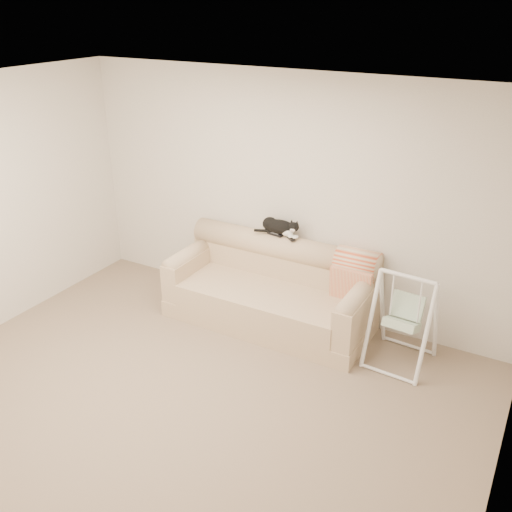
{
  "coord_description": "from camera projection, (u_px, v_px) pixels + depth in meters",
  "views": [
    {
      "loc": [
        2.5,
        -3.2,
        3.25
      ],
      "look_at": [
        -0.0,
        1.27,
        0.9
      ],
      "focal_mm": 40.0,
      "sensor_mm": 36.0,
      "label": 1
    }
  ],
  "objects": [
    {
      "name": "tuxedo_cat",
      "position": [
        280.0,
        227.0,
        6.09
      ],
      "size": [
        0.51,
        0.21,
        0.2
      ],
      "color": "black",
      "rests_on": "sofa"
    },
    {
      "name": "room_shell",
      "position": [
        175.0,
        242.0,
        4.37
      ],
      "size": [
        5.04,
        4.04,
        2.6
      ],
      "color": "beige",
      "rests_on": "ground"
    },
    {
      "name": "ground_plane",
      "position": [
        186.0,
        401.0,
        5.01
      ],
      "size": [
        5.0,
        5.0,
        0.0
      ],
      "primitive_type": "plane",
      "color": "#7D6953",
      "rests_on": "ground"
    },
    {
      "name": "remote_a",
      "position": [
        275.0,
        234.0,
        6.12
      ],
      "size": [
        0.19,
        0.08,
        0.03
      ],
      "color": "black",
      "rests_on": "sofa"
    },
    {
      "name": "throw_blanket",
      "position": [
        357.0,
        268.0,
        5.79
      ],
      "size": [
        0.43,
        0.38,
        0.58
      ],
      "color": "#D8512A",
      "rests_on": "sofa"
    },
    {
      "name": "sofa",
      "position": [
        272.0,
        290.0,
        6.14
      ],
      "size": [
        2.2,
        0.93,
        0.9
      ],
      "color": "tan",
      "rests_on": "ground"
    },
    {
      "name": "remote_b",
      "position": [
        290.0,
        238.0,
        6.04
      ],
      "size": [
        0.16,
        0.14,
        0.02
      ],
      "color": "black",
      "rests_on": "sofa"
    },
    {
      "name": "baby_swing",
      "position": [
        403.0,
        319.0,
        5.37
      ],
      "size": [
        0.61,
        0.65,
        0.94
      ],
      "color": "white",
      "rests_on": "ground"
    }
  ]
}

